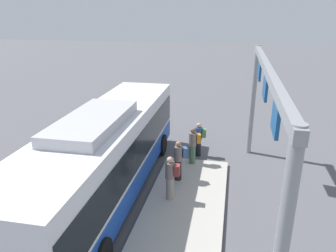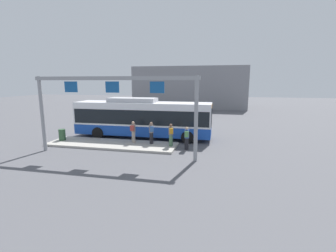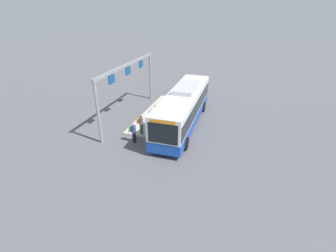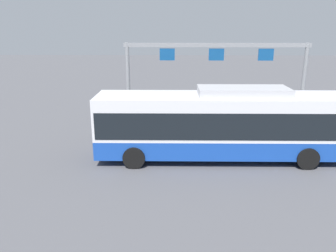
{
  "view_description": "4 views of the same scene",
  "coord_description": "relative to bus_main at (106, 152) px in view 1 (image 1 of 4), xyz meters",
  "views": [
    {
      "loc": [
        -10.03,
        -4.38,
        6.68
      ],
      "look_at": [
        3.36,
        -1.61,
        1.74
      ],
      "focal_mm": 34.5,
      "sensor_mm": 36.0,
      "label": 1
    },
    {
      "loc": [
        6.53,
        -19.59,
        4.85
      ],
      "look_at": [
        2.41,
        -0.81,
        1.28
      ],
      "focal_mm": 25.68,
      "sensor_mm": 36.0,
      "label": 2
    },
    {
      "loc": [
        19.41,
        4.78,
        9.79
      ],
      "look_at": [
        3.29,
        -0.4,
        1.35
      ],
      "focal_mm": 25.92,
      "sensor_mm": 36.0,
      "label": 3
    },
    {
      "loc": [
        2.2,
        15.2,
        6.13
      ],
      "look_at": [
        2.58,
        -1.43,
        1.19
      ],
      "focal_mm": 36.03,
      "sensor_mm": 36.0,
      "label": 4
    }
  ],
  "objects": [
    {
      "name": "person_boarding",
      "position": [
        4.26,
        -2.94,
        -0.92
      ],
      "size": [
        0.37,
        0.55,
        1.67
      ],
      "rotation": [
        0.0,
        0.0,
        1.67
      ],
      "color": "black",
      "rests_on": "ground"
    },
    {
      "name": "person_waiting_mid",
      "position": [
        0.01,
        -2.41,
        -0.76
      ],
      "size": [
        0.34,
        0.52,
        1.67
      ],
      "rotation": [
        0.0,
        0.0,
        1.57
      ],
      "color": "gray",
      "rests_on": "platform_curb"
    },
    {
      "name": "person_waiting_far",
      "position": [
        1.48,
        -2.44,
        -0.76
      ],
      "size": [
        0.49,
        0.6,
        1.67
      ],
      "rotation": [
        0.0,
        0.0,
        1.97
      ],
      "color": "black",
      "rests_on": "platform_curb"
    },
    {
      "name": "person_waiting_near",
      "position": [
        3.08,
        -2.81,
        -0.76
      ],
      "size": [
        0.44,
        0.59,
        1.67
      ],
      "rotation": [
        0.0,
        0.0,
        1.86
      ],
      "color": "#476B4C",
      "rests_on": "platform_curb"
    },
    {
      "name": "bus_main",
      "position": [
        0.0,
        0.0,
        0.0
      ],
      "size": [
        11.77,
        2.79,
        3.46
      ],
      "rotation": [
        0.0,
        0.0,
        0.01
      ],
      "color": "#1947AD",
      "rests_on": "ground"
    },
    {
      "name": "ground_plane",
      "position": [
        0.01,
        0.0,
        -1.81
      ],
      "size": [
        120.0,
        120.0,
        0.0
      ],
      "primitive_type": "plane",
      "color": "#56565B"
    },
    {
      "name": "platform_sign_gantry",
      "position": [
        -0.21,
        -5.32,
        2.03
      ],
      "size": [
        11.08,
        0.24,
        5.2
      ],
      "color": "gray",
      "rests_on": "ground"
    },
    {
      "name": "platform_curb",
      "position": [
        -1.56,
        -2.97,
        -1.73
      ],
      "size": [
        10.0,
        2.8,
        0.16
      ],
      "primitive_type": "cube",
      "color": "#B2ADA3",
      "rests_on": "ground"
    }
  ]
}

